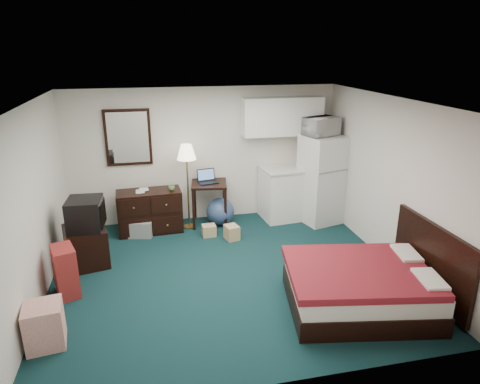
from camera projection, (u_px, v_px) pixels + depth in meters
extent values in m
cube|color=#0E2C31|center=(227.00, 273.00, 6.32)|extent=(5.00, 4.50, 0.01)
cube|color=silver|center=(226.00, 102.00, 5.51)|extent=(5.00, 4.50, 0.01)
cube|color=silver|center=(204.00, 155.00, 7.99)|extent=(5.00, 0.01, 2.50)
cube|color=silver|center=(273.00, 274.00, 3.83)|extent=(5.00, 0.01, 2.50)
cube|color=silver|center=(33.00, 207.00, 5.40)|extent=(0.01, 4.50, 2.50)
cube|color=silver|center=(390.00, 182.00, 6.42)|extent=(0.01, 4.50, 2.50)
sphere|color=navy|center=(220.00, 212.00, 7.96)|extent=(0.59, 0.59, 0.52)
imported|color=silver|center=(321.00, 124.00, 7.65)|extent=(0.68, 0.53, 0.41)
imported|color=tan|center=(135.00, 187.00, 7.42)|extent=(0.15, 0.02, 0.21)
imported|color=tan|center=(139.00, 185.00, 7.51)|extent=(0.15, 0.04, 0.21)
imported|color=#598D49|center=(172.00, 187.00, 7.54)|extent=(0.13, 0.10, 0.12)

